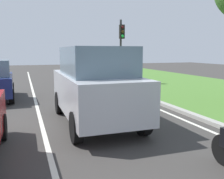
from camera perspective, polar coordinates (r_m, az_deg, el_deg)
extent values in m
plane|color=#383533|center=(12.11, -13.68, -1.88)|extent=(60.00, 60.00, 0.00)
cube|color=silver|center=(12.06, -16.99, -2.04)|extent=(0.12, 32.00, 0.01)
cube|color=silver|center=(12.95, 2.36, -0.96)|extent=(0.12, 32.00, 0.01)
cube|color=#47752D|center=(15.43, 19.53, 0.20)|extent=(9.00, 48.00, 0.06)
cube|color=#9E9B93|center=(13.13, 4.39, -0.59)|extent=(0.24, 48.00, 0.12)
cube|color=#B7BABF|center=(7.61, -3.94, -0.67)|extent=(1.93, 4.51, 1.10)
cube|color=slate|center=(7.37, -3.71, 6.45)|extent=(1.72, 2.71, 0.80)
cylinder|color=black|center=(9.03, -11.83, -2.92)|extent=(0.22, 0.76, 0.76)
cylinder|color=black|center=(9.40, -1.19, -2.28)|extent=(0.22, 0.76, 0.76)
cylinder|color=black|center=(6.09, -8.11, -8.43)|extent=(0.22, 0.76, 0.76)
cylinder|color=black|center=(6.63, 7.01, -7.00)|extent=(0.22, 0.76, 0.76)
cylinder|color=black|center=(6.79, -23.65, -7.81)|extent=(0.23, 0.64, 0.64)
cylinder|color=black|center=(13.70, -21.68, 0.22)|extent=(0.24, 0.61, 0.60)
cylinder|color=black|center=(11.21, -21.75, -1.53)|extent=(0.24, 0.61, 0.60)
cylinder|color=black|center=(5.38, 24.02, -12.34)|extent=(0.10, 0.60, 0.60)
cylinder|color=#2D2D2D|center=(17.10, 1.97, 8.45)|extent=(0.14, 0.14, 4.21)
cube|color=black|center=(16.96, 2.24, 12.89)|extent=(0.32, 0.24, 0.90)
sphere|color=#3F0F0F|center=(16.86, 2.42, 13.87)|extent=(0.20, 0.20, 0.20)
sphere|color=#382B0C|center=(16.84, 2.41, 12.92)|extent=(0.20, 0.20, 0.20)
sphere|color=green|center=(16.82, 2.40, 11.97)|extent=(0.20, 0.20, 0.20)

